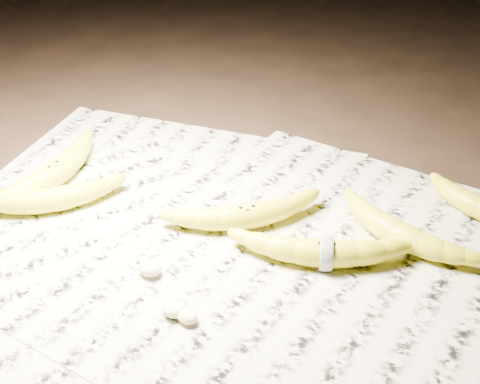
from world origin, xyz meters
The scene contains 11 objects.
ground centered at (0.00, 0.00, 0.00)m, with size 3.00×3.00×0.00m, color black.
newspaper_patch centered at (0.01, -0.02, 0.00)m, with size 0.90×0.70×0.01m, color #BDB9A2.
banana_left_a centered at (-0.28, -0.04, 0.03)m, with size 0.22×0.06×0.04m, color gold, non-canonical shape.
banana_left_b centered at (-0.24, -0.09, 0.03)m, with size 0.19×0.06×0.04m, color gold, non-canonical shape.
banana_center centered at (0.02, 0.03, 0.03)m, with size 0.20×0.06×0.04m, color gold, non-canonical shape.
banana_taped centered at (0.15, 0.02, 0.03)m, with size 0.22×0.06×0.04m, color gold, non-canonical shape.
banana_upper_a centered at (0.22, 0.11, 0.03)m, with size 0.19×0.06×0.04m, color gold, non-canonical shape.
measuring_tape centered at (0.15, 0.02, 0.03)m, with size 0.05×0.05×0.00m, color white.
flesh_chunk_a centered at (-0.03, -0.12, 0.02)m, with size 0.03×0.03×0.02m, color beige.
flesh_chunk_b centered at (0.04, -0.16, 0.02)m, with size 0.03×0.02×0.02m, color beige.
flesh_chunk_c centered at (0.07, -0.16, 0.02)m, with size 0.03×0.02×0.02m, color beige.
Camera 1 is at (0.43, -0.61, 0.56)m, focal length 50.00 mm.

